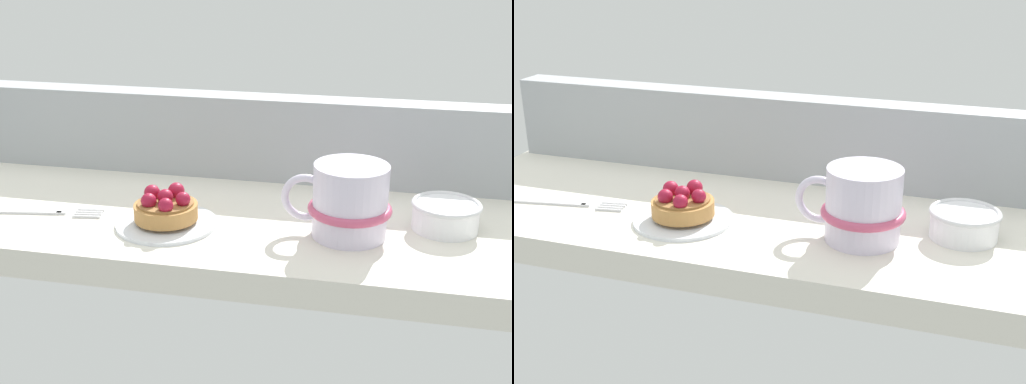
# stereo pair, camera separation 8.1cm
# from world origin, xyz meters

# --- Properties ---
(ground_plane) EXTENTS (0.88, 0.32, 0.04)m
(ground_plane) POSITION_xyz_m (0.00, 0.00, -0.02)
(ground_plane) COLOR silver
(window_rail_back) EXTENTS (0.86, 0.05, 0.12)m
(window_rail_back) POSITION_xyz_m (0.00, 0.14, 0.06)
(window_rail_back) COLOR #9EA3A8
(window_rail_back) RESTS_ON ground_plane
(dessert_plate) EXTENTS (0.12, 0.12, 0.01)m
(dessert_plate) POSITION_xyz_m (-0.08, -0.06, 0.00)
(dessert_plate) COLOR silver
(dessert_plate) RESTS_ON ground_plane
(raspberry_tart) EXTENTS (0.08, 0.08, 0.04)m
(raspberry_tart) POSITION_xyz_m (-0.08, -0.06, 0.02)
(raspberry_tart) COLOR #B77F42
(raspberry_tart) RESTS_ON dessert_plate
(coffee_mug) EXTENTS (0.13, 0.10, 0.09)m
(coffee_mug) POSITION_xyz_m (0.14, -0.04, 0.04)
(coffee_mug) COLOR silver
(coffee_mug) RESTS_ON ground_plane
(dessert_fork) EXTENTS (0.16, 0.04, 0.01)m
(dessert_fork) POSITION_xyz_m (-0.24, -0.06, 0.00)
(dessert_fork) COLOR silver
(dessert_fork) RESTS_ON ground_plane
(sugar_bowl) EXTENTS (0.08, 0.08, 0.03)m
(sugar_bowl) POSITION_xyz_m (0.25, -0.00, 0.02)
(sugar_bowl) COLOR white
(sugar_bowl) RESTS_ON ground_plane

